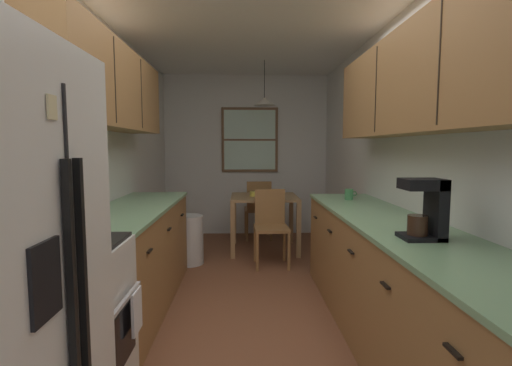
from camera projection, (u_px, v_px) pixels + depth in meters
ground_plane at (248, 295)px, 3.61m from camera, size 12.00×12.00×0.00m
wall_left at (100, 162)px, 3.44m from camera, size 0.10×9.00×2.55m
wall_right at (392, 162)px, 3.53m from camera, size 0.10×9.00×2.55m
wall_back at (246, 155)px, 6.13m from camera, size 4.40×0.10×2.55m
ceiling_slab at (248, 15)px, 3.36m from camera, size 4.40×9.00×0.08m
stove_range at (59, 331)px, 1.94m from camera, size 0.66×0.63×1.10m
microwave_over_range at (22, 86)px, 1.81m from camera, size 0.39×0.59×0.33m
counter_left at (134, 257)px, 3.30m from camera, size 0.64×2.10×0.90m
upper_cabinets_left at (110, 88)px, 3.10m from camera, size 0.33×2.18×0.67m
counter_right at (394, 286)px, 2.61m from camera, size 0.64×3.18×0.90m
upper_cabinets_right at (426, 79)px, 2.43m from camera, size 0.33×2.86×0.70m
dining_table at (264, 205)px, 5.13m from camera, size 0.89×0.82×0.75m
dining_chair_near at (271, 223)px, 4.53m from camera, size 0.42×0.42×0.90m
dining_chair_far at (258, 207)px, 5.76m from camera, size 0.42×0.42×0.90m
pendant_light at (264, 101)px, 5.00m from camera, size 0.29×0.29×0.58m
back_window at (250, 140)px, 6.03m from camera, size 0.90×0.05×1.02m
trash_bin at (189, 240)px, 4.56m from camera, size 0.34×0.34×0.59m
storage_canister at (94, 214)px, 2.41m from camera, size 0.10×0.10×0.17m
dish_towel at (137, 311)px, 2.10m from camera, size 0.02×0.16×0.24m
coffee_maker at (427, 208)px, 2.09m from camera, size 0.22×0.18×0.34m
mug_by_coffeemaker at (349, 194)px, 3.68m from camera, size 0.12×0.08×0.10m
table_serving_bowl at (256, 194)px, 5.11m from camera, size 0.17×0.17×0.06m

